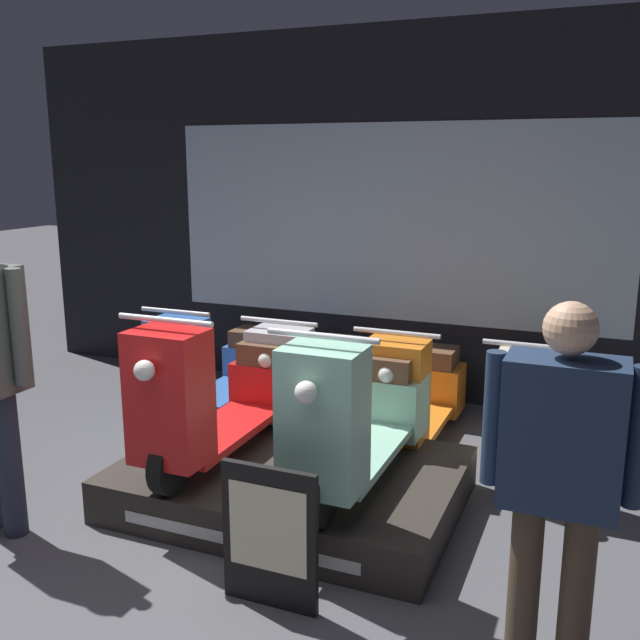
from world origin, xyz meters
The scene contains 11 objects.
ground_plane centered at (0.00, 0.00, 0.00)m, with size 30.00×30.00×0.00m, color #4C4C51.
shop_wall_back centered at (0.00, 3.24, 1.60)m, with size 7.38×0.09×3.20m.
display_platform centered at (0.11, 0.92, 0.13)m, with size 2.02×1.42×0.27m.
scooter_display_left centered at (-0.35, 0.86, 0.66)m, with size 0.58×1.64×1.01m.
scooter_display_right centered at (0.56, 0.86, 0.66)m, with size 0.58×1.64×1.01m.
scooter_backrow_0 centered at (-1.13, 2.10, 0.40)m, with size 0.58×1.64×1.01m.
scooter_backrow_1 centered at (-0.28, 2.10, 0.40)m, with size 0.58×1.64×1.01m.
scooter_backrow_2 centered at (0.57, 2.10, 0.40)m, with size 0.58×1.64×1.01m.
scooter_backrow_3 centered at (1.42, 2.10, 0.40)m, with size 0.58×1.64×1.01m.
person_right_browsing centered at (1.71, -0.02, 0.94)m, with size 0.61×0.25×1.58m.
price_sign_board centered at (0.45, -0.05, 0.36)m, with size 0.49×0.04×0.71m.
Camera 1 is at (1.84, -2.77, 2.10)m, focal length 40.00 mm.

